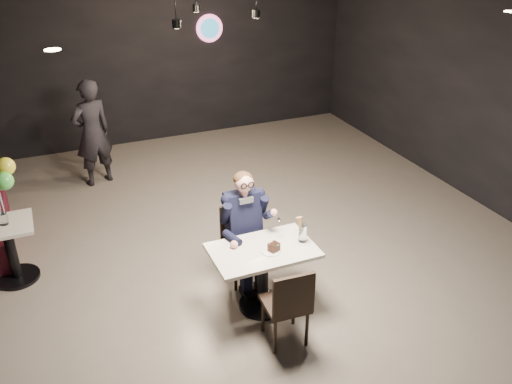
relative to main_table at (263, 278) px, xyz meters
name	(u,v)px	position (x,y,z in m)	size (l,w,h in m)	color
floor	(268,255)	(0.46, 0.88, -0.38)	(9.00, 9.00, 0.00)	slate
wall_sign	(209,28)	(1.26, 5.35, 1.62)	(0.50, 0.06, 0.50)	pink
main_table	(263,278)	(0.00, 0.00, 0.00)	(1.10, 0.70, 0.75)	white
chair_far	(244,246)	(0.00, 0.55, 0.09)	(0.42, 0.46, 0.92)	black
chair_near	(285,302)	(0.00, -0.55, 0.09)	(0.42, 0.46, 0.92)	black
seated_man	(243,226)	(0.00, 0.55, 0.34)	(0.60, 0.80, 1.44)	black
dessert_plate	(271,251)	(0.06, -0.08, 0.38)	(0.20, 0.20, 0.01)	white
cake_slice	(274,247)	(0.09, -0.08, 0.42)	(0.11, 0.09, 0.08)	black
mint_leaf	(277,245)	(0.11, -0.11, 0.47)	(0.06, 0.04, 0.01)	green
sundae_glass	(303,233)	(0.45, -0.02, 0.47)	(0.09, 0.09, 0.20)	silver
wafer_cone	(300,224)	(0.40, -0.06, 0.62)	(0.07, 0.07, 0.14)	tan
side_table	(12,252)	(-2.49, 1.60, -0.01)	(0.59, 0.59, 0.74)	white
balloon_vase	(3,219)	(-2.49, 1.60, 0.44)	(0.09, 0.09, 0.14)	silver
passerby	(92,133)	(-1.19, 3.87, 0.47)	(0.62, 0.41, 1.69)	black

